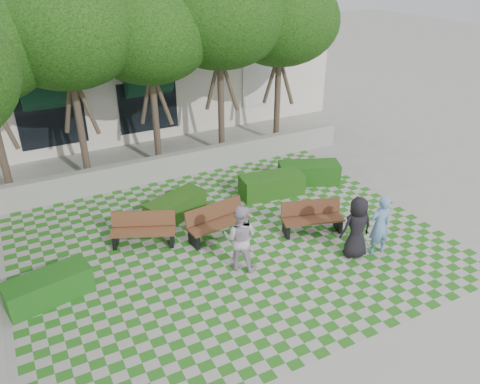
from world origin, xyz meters
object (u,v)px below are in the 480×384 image
bench_mid (217,222)px  person_dark (357,228)px  hedge_midleft (176,207)px  person_blue (380,225)px  hedge_west (49,287)px  person_white (240,238)px  bench_west (143,230)px  hedge_midright (272,185)px  bench_east (312,218)px  hedge_east (309,173)px

bench_mid → person_dark: size_ratio=1.09×
hedge_midleft → person_blue: size_ratio=1.12×
hedge_west → person_white: size_ratio=1.07×
hedge_midleft → bench_mid: bearing=-66.7°
bench_west → person_white: person_white is taller
hedge_midright → person_dark: size_ratio=1.21×
hedge_midleft → person_dark: size_ratio=1.12×
bench_east → hedge_east: 3.40m
hedge_east → hedge_west: 9.72m
person_blue → person_dark: person_dark is taller
bench_east → hedge_midright: 2.62m
bench_west → hedge_midleft: (1.36, 1.02, -0.11)m
hedge_east → hedge_midleft: (-5.24, -0.11, -0.03)m
bench_mid → hedge_midleft: bearing=106.3°
hedge_midleft → person_white: size_ratio=1.08×
bench_west → hedge_midright: size_ratio=0.88×
hedge_midleft → hedge_east: bearing=1.2°
hedge_west → hedge_midleft: bearing=29.2°
bench_east → hedge_west: bearing=-166.5°
bench_mid → person_blue: size_ratio=1.09×
bench_west → person_dark: 6.06m
bench_east → hedge_west: bench_east is taller
bench_mid → hedge_west: bearing=-179.0°
hedge_east → hedge_midleft: hedge_east is taller
hedge_midleft → person_blue: 6.29m
bench_west → person_white: bearing=-26.0°
hedge_east → person_blue: person_blue is taller
bench_east → hedge_east: size_ratio=0.90×
person_dark → person_white: 3.25m
bench_west → person_dark: size_ratio=1.06×
bench_mid → person_white: size_ratio=1.05×
bench_mid → hedge_midleft: size_ratio=0.97×
hedge_midright → person_blue: (0.82, -4.41, 0.52)m
hedge_east → person_white: bearing=-143.4°
hedge_west → person_blue: size_ratio=1.11×
hedge_west → person_white: person_white is taller
bench_east → hedge_west: (-7.54, 0.40, -0.12)m
hedge_midright → hedge_midleft: hedge_midright is taller
hedge_midright → hedge_west: size_ratio=1.09×
hedge_midright → hedge_midleft: bearing=178.2°
bench_west → bench_mid: bearing=6.9°
person_white → person_dark: bearing=-158.1°
bench_mid → person_blue: bearing=-45.3°
bench_west → hedge_east: bench_west is taller
hedge_midleft → person_white: person_white is taller
hedge_west → person_blue: (8.51, -2.19, 0.55)m
person_dark → hedge_midright: bearing=-77.9°
hedge_east → hedge_midleft: 5.25m
hedge_east → person_dark: size_ratio=1.20×
hedge_east → person_dark: (-1.55, -4.43, 0.53)m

